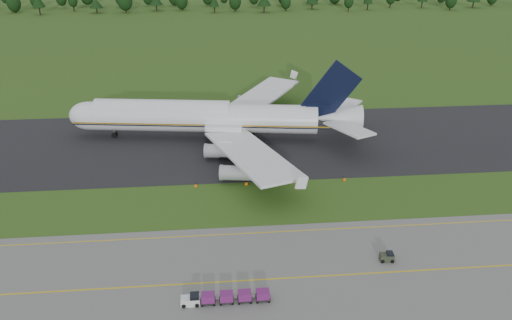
{
  "coord_description": "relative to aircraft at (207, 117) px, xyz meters",
  "views": [
    {
      "loc": [
        -7.55,
        -79.12,
        46.54
      ],
      "look_at": [
        -0.31,
        2.0,
        7.72
      ],
      "focal_mm": 35.0,
      "sensor_mm": 36.0,
      "label": 1
    }
  ],
  "objects": [
    {
      "name": "ground",
      "position": [
        9.18,
        -30.79,
        -5.56
      ],
      "size": [
        600.0,
        600.0,
        0.0
      ],
      "primitive_type": "plane",
      "color": "#2D4E17",
      "rests_on": "ground"
    },
    {
      "name": "taxiway",
      "position": [
        9.18,
        -2.79,
        -5.52
      ],
      "size": [
        300.0,
        40.0,
        0.08
      ],
      "primitive_type": "cube",
      "color": "black",
      "rests_on": "ground"
    },
    {
      "name": "apron_markings",
      "position": [
        9.18,
        -57.78,
        -5.5
      ],
      "size": [
        300.0,
        30.2,
        0.01
      ],
      "color": "gold",
      "rests_on": "apron"
    },
    {
      "name": "tree_line",
      "position": [
        12.72,
        189.8,
        0.65
      ],
      "size": [
        524.56,
        22.08,
        11.87
      ],
      "color": "black",
      "rests_on": "ground"
    },
    {
      "name": "aircraft",
      "position": [
        0.0,
        0.0,
        0.0
      ],
      "size": [
        69.65,
        67.01,
        19.48
      ],
      "color": "white",
      "rests_on": "ground"
    },
    {
      "name": "baggage_train",
      "position": [
        2.05,
        -57.02,
        -4.72
      ],
      "size": [
        12.06,
        1.54,
        1.48
      ],
      "color": "silver",
      "rests_on": "apron"
    },
    {
      "name": "utility_cart",
      "position": [
        26.92,
        -50.0,
        -4.94
      ],
      "size": [
        2.2,
        1.47,
        1.15
      ],
      "color": "#2D3525",
      "rests_on": "apron"
    },
    {
      "name": "edge_markers",
      "position": [
        12.27,
        -23.99,
        -5.29
      ],
      "size": [
        29.93,
        0.3,
        0.6
      ],
      "color": "#FD6507",
      "rests_on": "ground"
    }
  ]
}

